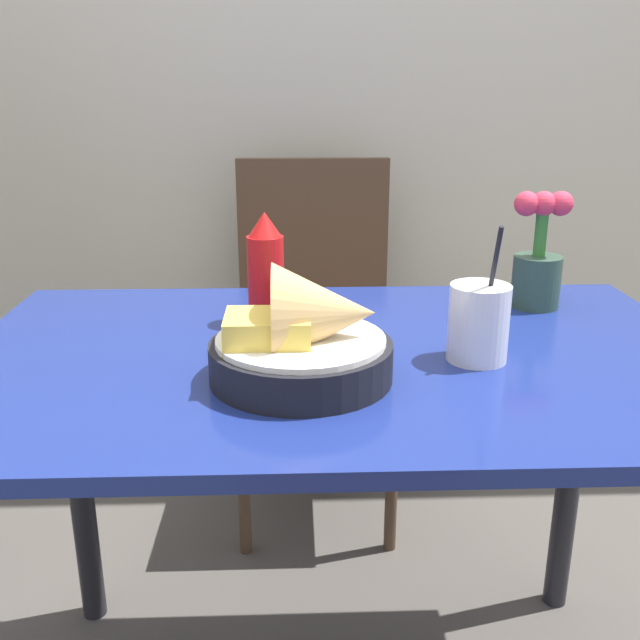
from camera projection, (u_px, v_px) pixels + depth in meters
name	position (u px, v px, depth m)	size (l,w,h in m)	color
wall_window	(315.00, 10.00, 1.90)	(7.00, 0.06, 2.60)	#B7B2A3
dining_table	(338.00, 414.00, 1.12)	(1.15, 0.72, 0.73)	navy
chair_far_window	(314.00, 308.00, 1.88)	(0.40, 0.40, 0.93)	#473323
food_basket	(308.00, 339.00, 0.96)	(0.25, 0.25, 0.16)	black
ketchup_bottle	(266.00, 270.00, 1.19)	(0.06, 0.06, 0.19)	red
drink_cup	(478.00, 325.00, 1.03)	(0.09, 0.09, 0.20)	silver
flower_vase	(538.00, 261.00, 1.27)	(0.10, 0.09, 0.21)	#2D4738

